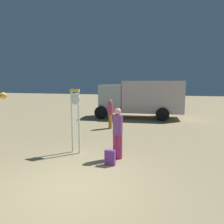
% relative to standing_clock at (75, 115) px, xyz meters
% --- Properties ---
extents(ground_plane, '(80.00, 80.00, 0.00)m').
position_rel_standing_clock_xyz_m(ground_plane, '(1.05, -2.35, -1.41)').
color(ground_plane, '#96845E').
extents(standing_clock, '(0.41, 0.17, 2.33)m').
position_rel_standing_clock_xyz_m(standing_clock, '(0.00, 0.00, 0.00)').
color(standing_clock, silver).
rests_on(standing_clock, ground_plane).
extents(person_near_clock, '(0.33, 0.33, 1.73)m').
position_rel_standing_clock_xyz_m(person_near_clock, '(1.62, -0.15, -0.45)').
color(person_near_clock, '#B62E66').
rests_on(person_near_clock, ground_plane).
extents(backpack, '(0.33, 0.18, 0.48)m').
position_rel_standing_clock_xyz_m(backpack, '(1.54, -0.76, -1.18)').
color(backpack, '#6D338B').
rests_on(backpack, ground_plane).
extents(person_distant, '(0.31, 0.31, 1.63)m').
position_rel_standing_clock_xyz_m(person_distant, '(-0.01, 4.30, -0.50)').
color(person_distant, orange).
rests_on(person_distant, ground_plane).
extents(box_truck_near, '(6.35, 2.92, 2.69)m').
position_rel_standing_clock_xyz_m(box_truck_near, '(1.13, 8.51, 0.10)').
color(box_truck_near, beige).
rests_on(box_truck_near, ground_plane).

